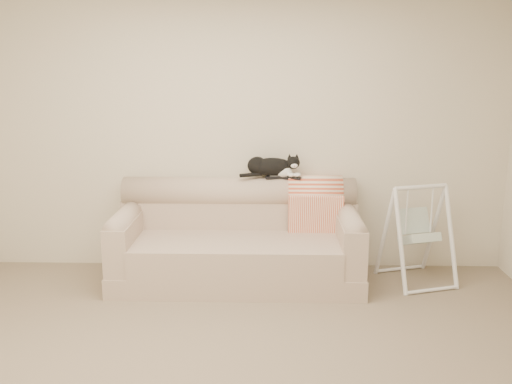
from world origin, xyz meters
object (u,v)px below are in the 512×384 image
Objects in this scene: remote_b at (292,178)px; tuxedo_cat at (272,167)px; remote_a at (275,177)px; baby_swing at (417,234)px; sofa at (238,242)px.

remote_b is 0.21m from tuxedo_cat.
baby_swing is (1.27, -0.24, -0.46)m from remote_a.
remote_a is 0.16m from remote_b.
remote_b is 0.31× the size of tuxedo_cat.
remote_a is at bearing 169.35° from baby_swing.
remote_a is at bearing -26.32° from tuxedo_cat.
remote_a is 0.33× the size of tuxedo_cat.
tuxedo_cat is 0.63× the size of baby_swing.
sofa is at bearing -145.42° from remote_a.
remote_b is (0.16, -0.03, -0.00)m from remote_a.
tuxedo_cat is at bearing 168.96° from baby_swing.
baby_swing is at bearing -10.68° from remote_b.
sofa is at bearing -141.08° from tuxedo_cat.
tuxedo_cat reaches higher than remote_a.
tuxedo_cat reaches higher than sofa.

